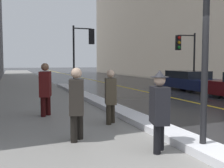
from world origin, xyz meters
The scene contains 12 objects.
ground_plane centered at (0.00, 0.00, 0.00)m, with size 160.00×160.00×0.00m, color #2D2D30.
sidewalk_slab centered at (-2.00, 15.00, 0.01)m, with size 4.00×80.00×0.01m.
road_centre_stripe centered at (4.00, 15.00, 0.00)m, with size 0.16×80.00×0.00m.
snow_bank_curb centered at (0.20, 7.12, 0.08)m, with size 0.66×17.47×0.17m.
building_facade_right centered at (13.00, 22.00, 7.32)m, with size 6.00×36.00×14.63m.
traffic_light_near centered at (1.05, 12.76, 2.73)m, with size 1.31×0.33×3.78m.
traffic_light_far centered at (6.90, 11.19, 2.48)m, with size 1.31×0.33×3.44m.
pedestrian_in_fedora centered at (-0.56, 1.00, 0.84)m, with size 0.38×0.52×1.53m.
pedestrian_trailing centered at (-1.82, 2.25, 0.87)m, with size 0.41×0.56×1.56m.
pedestrian_in_glasses centered at (-0.60, 3.57, 0.81)m, with size 0.39×0.71×1.47m.
pedestrian_with_shoulder_bag centered at (-2.12, 5.27, 0.91)m, with size 0.43×0.77×1.64m.
parked_car_navy centered at (6.93, 10.93, 0.55)m, with size 1.87×4.92×1.14m.
Camera 1 is at (-3.11, -3.49, 1.68)m, focal length 45.00 mm.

